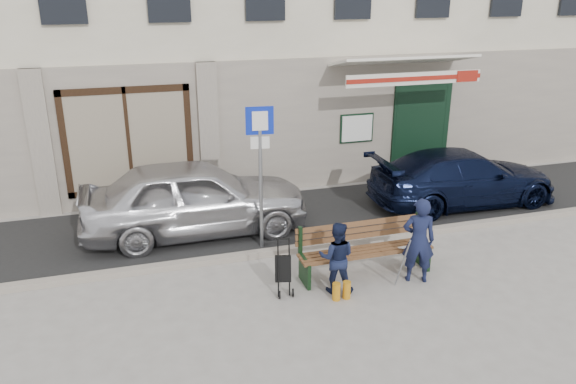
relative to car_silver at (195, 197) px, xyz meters
name	(u,v)px	position (x,y,z in m)	size (l,w,h in m)	color
ground	(343,287)	(2.04, -2.97, -0.77)	(80.00, 80.00, 0.00)	#9E9991
asphalt_lane	(290,218)	(2.04, 0.13, -0.77)	(60.00, 3.20, 0.01)	#282828
curb	(314,247)	(2.04, -1.47, -0.71)	(60.00, 0.18, 0.12)	#9E9384
car_silver	(195,197)	(0.00, 0.00, 0.00)	(1.82, 4.53, 1.54)	silver
car_navy	(463,177)	(6.14, -0.15, -0.13)	(1.79, 4.39, 1.27)	black
parking_sign	(260,155)	(1.11, -1.05, 1.09)	(0.51, 0.10, 2.76)	gray
bench	(363,251)	(2.52, -2.65, -0.31)	(2.40, 1.17, 0.98)	brown
man	(419,240)	(3.32, -3.11, -0.02)	(0.55, 0.36, 1.51)	#151B3A
woman	(337,257)	(1.87, -3.04, -0.16)	(0.60, 0.47, 1.23)	#141B38
stroller	(283,270)	(1.02, -2.83, -0.36)	(0.32, 0.42, 0.92)	black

